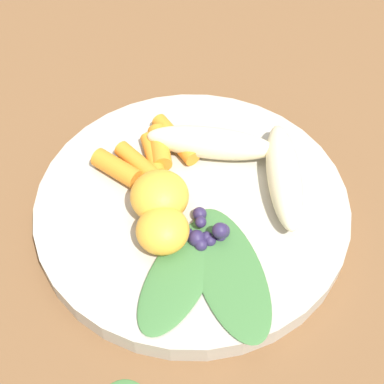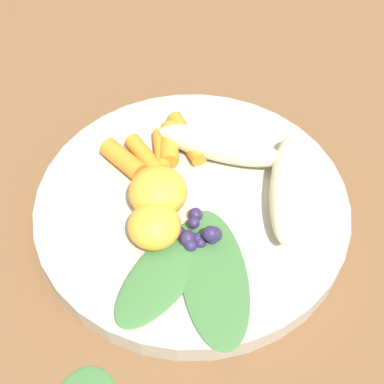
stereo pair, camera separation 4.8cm
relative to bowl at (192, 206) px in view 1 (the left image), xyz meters
name	(u,v)px [view 1 (the left image)]	position (x,y,z in m)	size (l,w,h in m)	color
ground_plane	(192,213)	(0.00, 0.00, -0.01)	(2.40, 2.40, 0.00)	brown
bowl	(192,206)	(0.00, 0.00, 0.00)	(0.29, 0.29, 0.02)	#B2AD9E
banana_peeled_left	(211,143)	(0.05, 0.03, 0.03)	(0.12, 0.03, 0.03)	beige
banana_peeled_right	(284,175)	(0.08, -0.04, 0.03)	(0.12, 0.03, 0.03)	beige
orange_segment_near	(163,230)	(-0.05, -0.02, 0.03)	(0.05, 0.05, 0.03)	#F4A833
orange_segment_far	(160,196)	(-0.03, 0.01, 0.03)	(0.05, 0.05, 0.04)	#F4A833
carrot_front	(175,139)	(0.03, 0.06, 0.02)	(0.02, 0.02, 0.06)	orange
carrot_mid_left	(160,147)	(0.01, 0.06, 0.02)	(0.02, 0.02, 0.05)	orange
carrot_mid_right	(150,156)	(0.00, 0.06, 0.02)	(0.01, 0.01, 0.05)	orange
carrot_rear	(138,163)	(-0.02, 0.06, 0.02)	(0.02, 0.02, 0.05)	orange
carrot_small	(117,168)	(-0.04, 0.07, 0.02)	(0.02, 0.02, 0.05)	orange
blueberry_pile	(208,233)	(-0.02, -0.04, 0.02)	(0.04, 0.04, 0.02)	#2D234C
kale_leaf_left	(180,274)	(-0.06, -0.06, 0.01)	(0.12, 0.05, 0.01)	#3D7038
kale_leaf_right	(229,271)	(-0.02, -0.08, 0.01)	(0.13, 0.06, 0.01)	#3D7038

